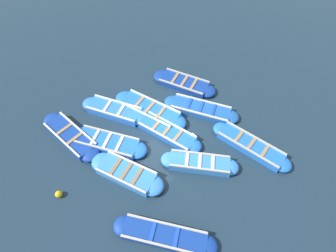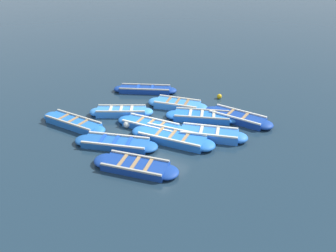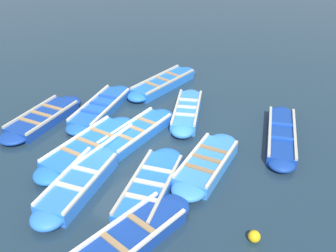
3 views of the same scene
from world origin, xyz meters
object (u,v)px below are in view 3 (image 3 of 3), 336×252
(boat_alongside, at_px, (79,184))
(boat_far_corner, at_px, (187,112))
(buoy_yellow_far, at_px, (254,236))
(boat_end_of_row, at_px, (101,108))
(boat_inner_gap, at_px, (281,136))
(boat_outer_right, at_px, (207,164))
(boat_bow_out, at_px, (129,239))
(buoy_orange_near, at_px, (146,115))
(boat_near_quay, at_px, (89,147))
(boat_stern_in, at_px, (150,188))
(boat_drifting, at_px, (163,83))
(boat_broadside, at_px, (43,118))
(boat_centre, at_px, (136,133))

(boat_alongside, distance_m, boat_far_corner, 4.89)
(buoy_yellow_far, bearing_deg, boat_end_of_row, -101.30)
(buoy_yellow_far, bearing_deg, boat_far_corner, -124.38)
(boat_inner_gap, height_order, boat_outer_right, boat_outer_right)
(boat_bow_out, height_order, boat_outer_right, boat_outer_right)
(buoy_orange_near, bearing_deg, boat_near_quay, 4.04)
(boat_inner_gap, xyz_separation_m, boat_outer_right, (2.79, -0.75, 0.03))
(boat_stern_in, relative_size, boat_drifting, 0.98)
(boat_outer_right, relative_size, buoy_yellow_far, 12.45)
(boat_inner_gap, relative_size, buoy_orange_near, 11.44)
(boat_stern_in, distance_m, boat_broadside, 5.19)
(boat_centre, bearing_deg, boat_end_of_row, -97.72)
(boat_centre, relative_size, boat_outer_right, 1.05)
(buoy_orange_near, bearing_deg, boat_centre, 30.31)
(boat_stern_in, xyz_separation_m, boat_near_quay, (-0.06, -2.62, 0.02))
(boat_far_corner, distance_m, buoy_orange_near, 1.42)
(boat_far_corner, height_order, buoy_yellow_far, boat_far_corner)
(boat_stern_in, bearing_deg, boat_near_quay, -91.31)
(boat_far_corner, bearing_deg, boat_outer_right, 51.00)
(boat_centre, distance_m, boat_broadside, 3.33)
(boat_bow_out, relative_size, boat_outer_right, 1.06)
(boat_bow_out, bearing_deg, boat_end_of_row, -122.88)
(boat_centre, xyz_separation_m, boat_stern_in, (1.58, 2.21, 0.00))
(boat_end_of_row, xyz_separation_m, boat_broadside, (1.78, -0.84, 0.00))
(boat_near_quay, bearing_deg, boat_drifting, -162.41)
(buoy_orange_near, bearing_deg, boat_far_corner, 141.71)
(boat_bow_out, bearing_deg, boat_inner_gap, 177.12)
(boat_far_corner, bearing_deg, boat_inner_gap, 105.54)
(boat_drifting, bearing_deg, boat_outer_right, 56.33)
(boat_end_of_row, bearing_deg, boat_inner_gap, 115.81)
(boat_outer_right, bearing_deg, boat_end_of_row, -91.22)
(boat_alongside, relative_size, boat_drifting, 0.93)
(boat_bow_out, xyz_separation_m, boat_drifting, (-6.35, -5.03, 0.00))
(boat_end_of_row, xyz_separation_m, boat_centre, (0.29, 2.14, 0.01))
(boat_alongside, distance_m, boat_near_quay, 1.71)
(boat_stern_in, height_order, boat_broadside, boat_stern_in)
(boat_drifting, xyz_separation_m, buoy_yellow_far, (4.39, 6.97, -0.03))
(boat_alongside, xyz_separation_m, boat_outer_right, (-2.94, 1.88, -0.00))
(buoy_yellow_far, bearing_deg, boat_near_quay, -86.08)
(boat_inner_gap, bearing_deg, buoy_orange_near, -63.66)
(boat_outer_right, bearing_deg, boat_alongside, -32.65)
(boat_centre, bearing_deg, boat_near_quay, -14.93)
(boat_end_of_row, height_order, boat_bow_out, boat_bow_out)
(boat_far_corner, distance_m, buoy_yellow_far, 5.77)
(boat_end_of_row, relative_size, boat_broadside, 1.04)
(boat_broadside, bearing_deg, buoy_orange_near, 136.13)
(boat_alongside, bearing_deg, boat_centre, -164.09)
(boat_near_quay, bearing_deg, boat_stern_in, 88.69)
(boat_drifting, xyz_separation_m, boat_broadside, (4.74, -1.06, -0.02))
(boat_bow_out, height_order, buoy_yellow_far, boat_bow_out)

